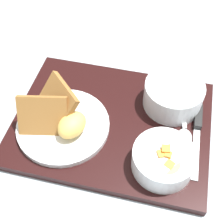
{
  "coord_description": "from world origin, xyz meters",
  "views": [
    {
      "loc": [
        -0.07,
        0.4,
        0.57
      ],
      "look_at": [
        0.0,
        0.0,
        0.05
      ],
      "focal_mm": 50.0,
      "sensor_mm": 36.0,
      "label": 1
    }
  ],
  "objects_px": {
    "plate_main": "(61,122)",
    "spoon": "(184,128)",
    "bowl_salad": "(163,159)",
    "bowl_soup": "(174,94)",
    "knife": "(198,125)"
  },
  "relations": [
    {
      "from": "knife",
      "to": "bowl_soup",
      "type": "bearing_deg",
      "value": -130.96
    },
    {
      "from": "plate_main",
      "to": "spoon",
      "type": "height_order",
      "value": "plate_main"
    },
    {
      "from": "bowl_salad",
      "to": "bowl_soup",
      "type": "relative_size",
      "value": 0.93
    },
    {
      "from": "bowl_salad",
      "to": "spoon",
      "type": "bearing_deg",
      "value": -112.91
    },
    {
      "from": "plate_main",
      "to": "knife",
      "type": "bearing_deg",
      "value": -170.0
    },
    {
      "from": "plate_main",
      "to": "spoon",
      "type": "distance_m",
      "value": 0.26
    },
    {
      "from": "bowl_soup",
      "to": "plate_main",
      "type": "bearing_deg",
      "value": 24.72
    },
    {
      "from": "bowl_salad",
      "to": "spoon",
      "type": "distance_m",
      "value": 0.11
    },
    {
      "from": "bowl_salad",
      "to": "spoon",
      "type": "xyz_separation_m",
      "value": [
        -0.04,
        -0.1,
        -0.02
      ]
    },
    {
      "from": "knife",
      "to": "bowl_salad",
      "type": "bearing_deg",
      "value": -30.0
    },
    {
      "from": "bowl_soup",
      "to": "spoon",
      "type": "relative_size",
      "value": 0.99
    },
    {
      "from": "bowl_salad",
      "to": "plate_main",
      "type": "relative_size",
      "value": 0.61
    },
    {
      "from": "bowl_soup",
      "to": "knife",
      "type": "height_order",
      "value": "bowl_soup"
    },
    {
      "from": "plate_main",
      "to": "knife",
      "type": "xyz_separation_m",
      "value": [
        -0.29,
        -0.05,
        -0.01
      ]
    },
    {
      "from": "bowl_soup",
      "to": "plate_main",
      "type": "distance_m",
      "value": 0.25
    }
  ]
}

